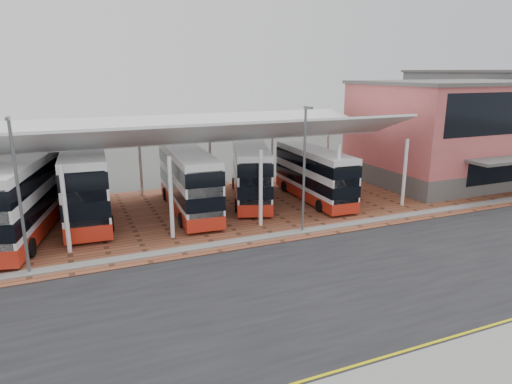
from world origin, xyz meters
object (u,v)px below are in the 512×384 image
terminal (459,131)px  bus_4 (250,172)px  bus_2 (86,183)px  bus_5 (314,175)px  bus_1 (22,198)px  bus_3 (188,181)px

terminal → bus_4: 21.31m
bus_2 → bus_4: 12.39m
terminal → bus_4: bearing=177.8°
bus_5 → bus_1: bearing=-177.4°
bus_2 → bus_5: (17.01, -2.41, -0.44)m
bus_5 → bus_2: bearing=174.5°
bus_1 → bus_3: 10.91m
bus_3 → bus_5: bus_3 is taller
bus_5 → terminal: bearing=7.2°
bus_4 → bus_5: bus_4 is taller
bus_2 → bus_3: 7.14m
bus_1 → bus_3: size_ratio=1.09×
terminal → bus_3: terminal is taller
terminal → bus_3: 26.66m
bus_3 → terminal: bearing=4.3°
bus_2 → bus_1: bearing=-144.5°
bus_4 → bus_5: size_ratio=1.10×
terminal → bus_2: size_ratio=1.50×
bus_1 → bus_4: 16.39m
bus_2 → bus_5: 17.18m
terminal → bus_2: terminal is taller
bus_1 → bus_5: (20.88, 0.01, -0.39)m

